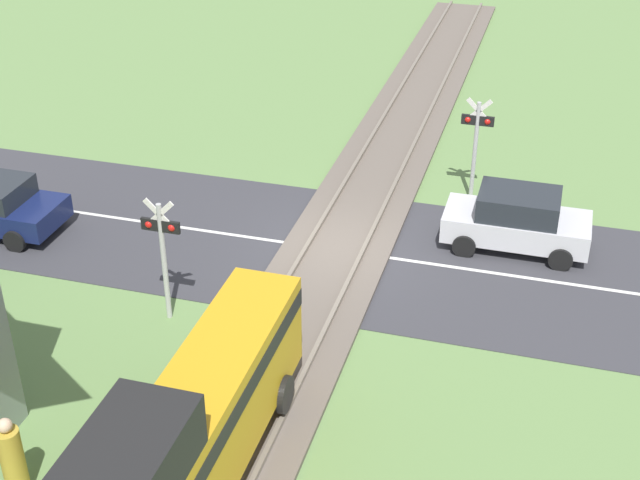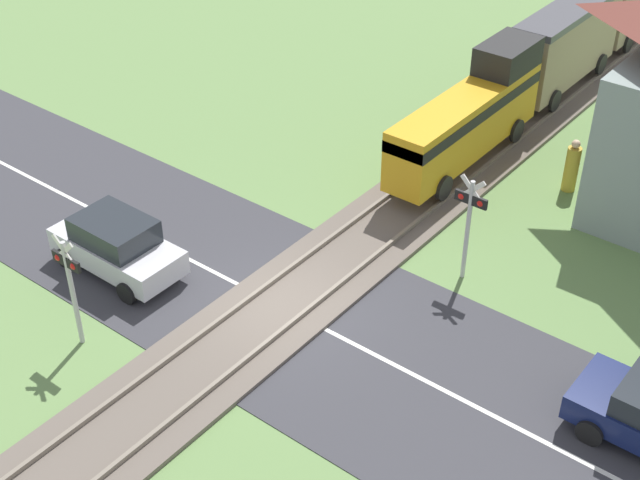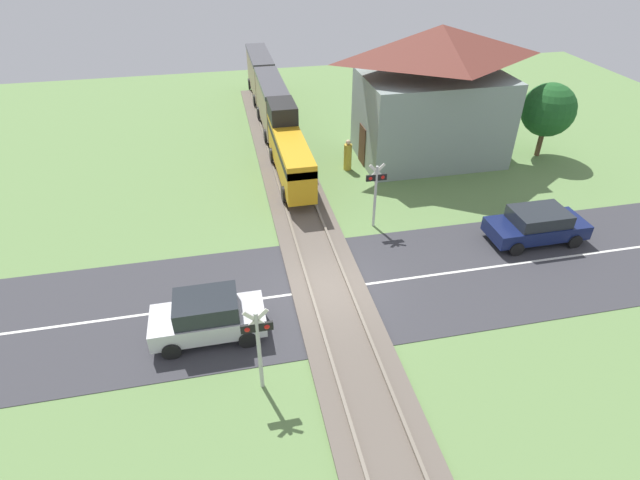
# 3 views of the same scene
# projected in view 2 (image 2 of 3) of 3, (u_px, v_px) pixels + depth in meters

# --- Properties ---
(ground_plane) EXTENTS (60.00, 60.00, 0.00)m
(ground_plane) POSITION_uv_depth(u_px,v_px,m) (281.00, 307.00, 22.41)
(ground_plane) COLOR #66894C
(road_surface) EXTENTS (48.00, 6.40, 0.02)m
(road_surface) POSITION_uv_depth(u_px,v_px,m) (281.00, 307.00, 22.40)
(road_surface) COLOR #38383D
(road_surface) RESTS_ON ground_plane
(track_bed) EXTENTS (2.80, 48.00, 0.24)m
(track_bed) POSITION_uv_depth(u_px,v_px,m) (281.00, 305.00, 22.37)
(track_bed) COLOR #665B51
(track_bed) RESTS_ON ground_plane
(train) EXTENTS (1.58, 19.81, 3.18)m
(train) POSITION_uv_depth(u_px,v_px,m) (562.00, 46.00, 31.19)
(train) COLOR gold
(train) RESTS_ON track_bed
(car_near_crossing) EXTENTS (3.69, 1.79, 1.59)m
(car_near_crossing) POSITION_uv_depth(u_px,v_px,m) (117.00, 245.00, 23.22)
(car_near_crossing) COLOR silver
(car_near_crossing) RESTS_ON ground_plane
(crossing_signal_west_approach) EXTENTS (0.90, 0.18, 3.04)m
(crossing_signal_west_approach) POSITION_uv_depth(u_px,v_px,m) (70.00, 277.00, 20.23)
(crossing_signal_west_approach) COLOR #B7B7B7
(crossing_signal_west_approach) RESTS_ON ground_plane
(crossing_signal_east_approach) EXTENTS (0.90, 0.18, 3.04)m
(crossing_signal_east_approach) POSITION_uv_depth(u_px,v_px,m) (469.00, 215.00, 22.34)
(crossing_signal_east_approach) COLOR #B7B7B7
(crossing_signal_east_approach) RESTS_ON ground_plane
(pedestrian_by_station) EXTENTS (0.42, 0.42, 1.69)m
(pedestrian_by_station) POSITION_uv_depth(u_px,v_px,m) (572.00, 167.00, 26.55)
(pedestrian_by_station) COLOR gold
(pedestrian_by_station) RESTS_ON ground_plane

